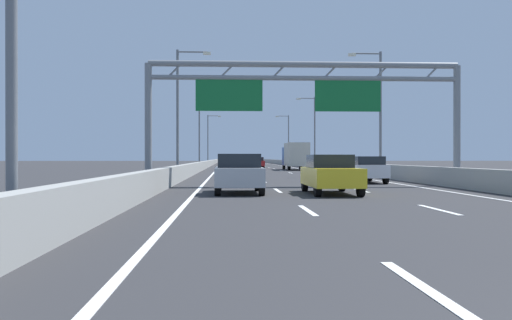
# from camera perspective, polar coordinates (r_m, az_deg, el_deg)

# --- Properties ---
(ground_plane) EXTENTS (260.00, 260.00, 0.00)m
(ground_plane) POSITION_cam_1_polar(r_m,az_deg,el_deg) (102.60, -0.70, -0.53)
(ground_plane) COLOR #2D2D30
(lane_dash_left_0) EXTENTS (0.16, 3.00, 0.01)m
(lane_dash_left_0) POSITION_cam_1_polar(r_m,az_deg,el_deg) (6.54, 16.81, -12.37)
(lane_dash_left_0) COLOR white
(lane_dash_left_0) RESTS_ON ground_plane
(lane_dash_left_1) EXTENTS (0.16, 3.00, 0.01)m
(lane_dash_left_1) POSITION_cam_1_polar(r_m,az_deg,el_deg) (15.23, 5.26, -5.12)
(lane_dash_left_1) COLOR white
(lane_dash_left_1) RESTS_ON ground_plane
(lane_dash_left_2) EXTENTS (0.16, 3.00, 0.01)m
(lane_dash_left_2) POSITION_cam_1_polar(r_m,az_deg,el_deg) (24.15, 2.22, -3.13)
(lane_dash_left_2) COLOR white
(lane_dash_left_2) RESTS_ON ground_plane
(lane_dash_left_3) EXTENTS (0.16, 3.00, 0.01)m
(lane_dash_left_3) POSITION_cam_1_polar(r_m,az_deg,el_deg) (33.11, 0.83, -2.21)
(lane_dash_left_3) COLOR white
(lane_dash_left_3) RESTS_ON ground_plane
(lane_dash_left_4) EXTENTS (0.16, 3.00, 0.01)m
(lane_dash_left_4) POSITION_cam_1_polar(r_m,az_deg,el_deg) (42.09, 0.03, -1.68)
(lane_dash_left_4) COLOR white
(lane_dash_left_4) RESTS_ON ground_plane
(lane_dash_left_5) EXTENTS (0.16, 3.00, 0.01)m
(lane_dash_left_5) POSITION_cam_1_polar(r_m,az_deg,el_deg) (51.08, -0.49, -1.34)
(lane_dash_left_5) COLOR white
(lane_dash_left_5) RESTS_ON ground_plane
(lane_dash_left_6) EXTENTS (0.16, 3.00, 0.01)m
(lane_dash_left_6) POSITION_cam_1_polar(r_m,az_deg,el_deg) (60.07, -0.85, -1.10)
(lane_dash_left_6) COLOR white
(lane_dash_left_6) RESTS_ON ground_plane
(lane_dash_left_7) EXTENTS (0.16, 3.00, 0.01)m
(lane_dash_left_7) POSITION_cam_1_polar(r_m,az_deg,el_deg) (69.06, -1.12, -0.92)
(lane_dash_left_7) COLOR white
(lane_dash_left_7) RESTS_ON ground_plane
(lane_dash_left_8) EXTENTS (0.16, 3.00, 0.01)m
(lane_dash_left_8) POSITION_cam_1_polar(r_m,az_deg,el_deg) (78.05, -1.32, -0.78)
(lane_dash_left_8) COLOR white
(lane_dash_left_8) RESTS_ON ground_plane
(lane_dash_left_9) EXTENTS (0.16, 3.00, 0.01)m
(lane_dash_left_9) POSITION_cam_1_polar(r_m,az_deg,el_deg) (87.05, -1.49, -0.67)
(lane_dash_left_9) COLOR white
(lane_dash_left_9) RESTS_ON ground_plane
(lane_dash_left_10) EXTENTS (0.16, 3.00, 0.01)m
(lane_dash_left_10) POSITION_cam_1_polar(r_m,az_deg,el_deg) (96.05, -1.62, -0.59)
(lane_dash_left_10) COLOR white
(lane_dash_left_10) RESTS_ON ground_plane
(lane_dash_left_11) EXTENTS (0.16, 3.00, 0.01)m
(lane_dash_left_11) POSITION_cam_1_polar(r_m,az_deg,el_deg) (105.04, -1.73, -0.51)
(lane_dash_left_11) COLOR white
(lane_dash_left_11) RESTS_ON ground_plane
(lane_dash_left_12) EXTENTS (0.16, 3.00, 0.01)m
(lane_dash_left_12) POSITION_cam_1_polar(r_m,az_deg,el_deg) (114.04, -1.82, -0.45)
(lane_dash_left_12) COLOR white
(lane_dash_left_12) RESTS_ON ground_plane
(lane_dash_left_13) EXTENTS (0.16, 3.00, 0.01)m
(lane_dash_left_13) POSITION_cam_1_polar(r_m,az_deg,el_deg) (123.04, -1.90, -0.40)
(lane_dash_left_13) COLOR white
(lane_dash_left_13) RESTS_ON ground_plane
(lane_dash_left_14) EXTENTS (0.16, 3.00, 0.01)m
(lane_dash_left_14) POSITION_cam_1_polar(r_m,az_deg,el_deg) (132.04, -1.97, -0.35)
(lane_dash_left_14) COLOR white
(lane_dash_left_14) RESTS_ON ground_plane
(lane_dash_left_15) EXTENTS (0.16, 3.00, 0.01)m
(lane_dash_left_15) POSITION_cam_1_polar(r_m,az_deg,el_deg) (141.03, -2.03, -0.31)
(lane_dash_left_15) COLOR white
(lane_dash_left_15) RESTS_ON ground_plane
(lane_dash_left_16) EXTENTS (0.16, 3.00, 0.01)m
(lane_dash_left_16) POSITION_cam_1_polar(r_m,az_deg,el_deg) (150.03, -2.08, -0.28)
(lane_dash_left_16) COLOR white
(lane_dash_left_16) RESTS_ON ground_plane
(lane_dash_left_17) EXTENTS (0.16, 3.00, 0.01)m
(lane_dash_left_17) POSITION_cam_1_polar(r_m,az_deg,el_deg) (159.03, -2.13, -0.25)
(lane_dash_left_17) COLOR white
(lane_dash_left_17) RESTS_ON ground_plane
(lane_dash_right_1) EXTENTS (0.16, 3.00, 0.01)m
(lane_dash_right_1) POSITION_cam_1_polar(r_m,az_deg,el_deg) (16.14, 18.07, -4.83)
(lane_dash_right_1) COLOR white
(lane_dash_right_1) RESTS_ON ground_plane
(lane_dash_right_2) EXTENTS (0.16, 3.00, 0.01)m
(lane_dash_right_2) POSITION_cam_1_polar(r_m,az_deg,el_deg) (24.73, 10.57, -3.05)
(lane_dash_right_2) COLOR white
(lane_dash_right_2) RESTS_ON ground_plane
(lane_dash_right_3) EXTENTS (0.16, 3.00, 0.01)m
(lane_dash_right_3) POSITION_cam_1_polar(r_m,az_deg,el_deg) (33.54, 6.98, -2.18)
(lane_dash_right_3) COLOR white
(lane_dash_right_3) RESTS_ON ground_plane
(lane_dash_right_4) EXTENTS (0.16, 3.00, 0.01)m
(lane_dash_right_4) POSITION_cam_1_polar(r_m,az_deg,el_deg) (42.43, 4.89, -1.66)
(lane_dash_right_4) COLOR white
(lane_dash_right_4) RESTS_ON ground_plane
(lane_dash_right_5) EXTENTS (0.16, 3.00, 0.01)m
(lane_dash_right_5) POSITION_cam_1_polar(r_m,az_deg,el_deg) (51.35, 3.53, -1.33)
(lane_dash_right_5) COLOR white
(lane_dash_right_5) RESTS_ON ground_plane
(lane_dash_right_6) EXTENTS (0.16, 3.00, 0.01)m
(lane_dash_right_6) POSITION_cam_1_polar(r_m,az_deg,el_deg) (60.30, 2.57, -1.09)
(lane_dash_right_6) COLOR white
(lane_dash_right_6) RESTS_ON ground_plane
(lane_dash_right_7) EXTENTS (0.16, 3.00, 0.01)m
(lane_dash_right_7) POSITION_cam_1_polar(r_m,az_deg,el_deg) (69.26, 1.86, -0.92)
(lane_dash_right_7) COLOR white
(lane_dash_right_7) RESTS_ON ground_plane
(lane_dash_right_8) EXTENTS (0.16, 3.00, 0.01)m
(lane_dash_right_8) POSITION_cam_1_polar(r_m,az_deg,el_deg) (78.24, 1.31, -0.78)
(lane_dash_right_8) COLOR white
(lane_dash_right_8) RESTS_ON ground_plane
(lane_dash_right_9) EXTENTS (0.16, 3.00, 0.01)m
(lane_dash_right_9) POSITION_cam_1_polar(r_m,az_deg,el_deg) (87.21, 0.88, -0.67)
(lane_dash_right_9) COLOR white
(lane_dash_right_9) RESTS_ON ground_plane
(lane_dash_right_10) EXTENTS (0.16, 3.00, 0.01)m
(lane_dash_right_10) POSITION_cam_1_polar(r_m,az_deg,el_deg) (96.19, 0.52, -0.58)
(lane_dash_right_10) COLOR white
(lane_dash_right_10) RESTS_ON ground_plane
(lane_dash_right_11) EXTENTS (0.16, 3.00, 0.01)m
(lane_dash_right_11) POSITION_cam_1_polar(r_m,az_deg,el_deg) (105.18, 0.23, -0.51)
(lane_dash_right_11) COLOR white
(lane_dash_right_11) RESTS_ON ground_plane
(lane_dash_right_12) EXTENTS (0.16, 3.00, 0.01)m
(lane_dash_right_12) POSITION_cam_1_polar(r_m,az_deg,el_deg) (114.16, -0.02, -0.45)
(lane_dash_right_12) COLOR white
(lane_dash_right_12) RESTS_ON ground_plane
(lane_dash_right_13) EXTENTS (0.16, 3.00, 0.01)m
(lane_dash_right_13) POSITION_cam_1_polar(r_m,az_deg,el_deg) (123.15, -0.23, -0.40)
(lane_dash_right_13) COLOR white
(lane_dash_right_13) RESTS_ON ground_plane
(lane_dash_right_14) EXTENTS (0.16, 3.00, 0.01)m
(lane_dash_right_14) POSITION_cam_1_polar(r_m,az_deg,el_deg) (132.14, -0.41, -0.35)
(lane_dash_right_14) COLOR white
(lane_dash_right_14) RESTS_ON ground_plane
(lane_dash_right_15) EXTENTS (0.16, 3.00, 0.01)m
(lane_dash_right_15) POSITION_cam_1_polar(r_m,az_deg,el_deg) (141.13, -0.57, -0.31)
(lane_dash_right_15) COLOR white
(lane_dash_right_15) RESTS_ON ground_plane
(lane_dash_right_16) EXTENTS (0.16, 3.00, 0.01)m
(lane_dash_right_16) POSITION_cam_1_polar(r_m,az_deg,el_deg) (150.13, -0.71, -0.28)
(lane_dash_right_16) COLOR white
(lane_dash_right_16) RESTS_ON ground_plane
(lane_dash_right_17) EXTENTS (0.16, 3.00, 0.01)m
(lane_dash_right_17) POSITION_cam_1_polar(r_m,az_deg,el_deg) (159.12, -0.83, -0.25)
(lane_dash_right_17) COLOR white
(lane_dash_right_17) RESTS_ON ground_plane
(edge_line_left) EXTENTS (0.16, 176.00, 0.01)m
(edge_line_left) POSITION_cam_1_polar(r_m,az_deg,el_deg) (90.53, -3.73, -0.64)
(edge_line_left) COLOR white
(edge_line_left) RESTS_ON ground_plane
(edge_line_right) EXTENTS (0.16, 176.00, 0.01)m
(edge_line_right) POSITION_cam_1_polar(r_m,az_deg,el_deg) (90.99, 2.90, -0.63)
(edge_line_right) COLOR white
(edge_line_right) RESTS_ON ground_plane
(barrier_left) EXTENTS (0.45, 220.00, 0.95)m
(barrier_left) POSITION_cam_1_polar(r_m,az_deg,el_deg) (112.55, -4.41, -0.22)
(barrier_left) COLOR #9E9E99
(barrier_left) RESTS_ON ground_plane
(barrier_right) EXTENTS (0.45, 220.00, 0.95)m
(barrier_right) POSITION_cam_1_polar(r_m,az_deg,el_deg) (113.04, 2.60, -0.22)
(barrier_right) COLOR #9E9E99
(barrier_right) RESTS_ON ground_plane
(sign_gantry) EXTENTS (16.28, 0.36, 6.36)m
(sign_gantry) POSITION_cam_1_polar(r_m,az_deg,el_deg) (28.97, 4.61, 6.96)
(sign_gantry) COLOR gray
(sign_gantry) RESTS_ON ground_plane
(streetlamp_left_mid) EXTENTS (2.58, 0.28, 9.50)m
(streetlamp_left_mid) POSITION_cam_1_polar(r_m,az_deg,el_deg) (42.49, -7.67, 5.61)
(streetlamp_left_mid) COLOR slate
(streetlamp_left_mid) RESTS_ON ground_plane
(streetlamp_right_mid) EXTENTS (2.58, 0.28, 9.50)m
(streetlamp_right_mid) POSITION_cam_1_polar(r_m,az_deg,el_deg) (43.86, 12.25, 5.44)
(streetlamp_right_mid) COLOR slate
(streetlamp_right_mid) RESTS_ON ground_plane
(streetlamp_left_far) EXTENTS (2.58, 0.28, 9.50)m
(streetlamp_left_far) POSITION_cam_1_polar(r_m,az_deg,el_deg) (74.60, -5.61, 3.31)
(streetlamp_left_far) COLOR slate
(streetlamp_left_far) RESTS_ON ground_plane
(streetlamp_right_far) EXTENTS (2.58, 0.28, 9.50)m
(streetlamp_right_far) POSITION_cam_1_polar(r_m,az_deg,el_deg) (75.39, 5.82, 3.28)
(streetlamp_right_far) COLOR slate
(streetlamp_right_far) RESTS_ON ground_plane
(streetlamp_left_distant) EXTENTS (2.58, 0.28, 9.50)m
(streetlamp_left_distant) POSITION_cam_1_polar(r_m,az_deg,el_deg) (106.79, -4.79, 2.39)
(streetlamp_left_distant) COLOR slate
(streetlamp_left_distant) RESTS_ON ground_plane
(streetlamp_right_distant) EXTENTS (2.58, 0.28, 9.50)m
(streetlamp_right_distant) POSITION_cam_1_polar(r_m,az_deg,el_deg) (107.35, 3.20, 2.38)
(streetlamp_right_distant) COLOR slate
(streetlamp_right_distant) RESTS_ON ground_plane
(black_car) EXTENTS (1.81, 4.56, 1.47)m
(black_car) POSITION_cam_1_polar(r_m,az_deg,el_deg) (117.64, -2.77, -0.07)
(black_car) COLOR black
(black_car) RESTS_ON ground_plane
(red_car) EXTENTS (1.87, 4.69, 1.47)m
(red_car) POSITION_cam_1_polar(r_m,az_deg,el_deg) (73.12, 0.07, -0.26)
(red_car) COLOR red
(red_car) RESTS_ON ground_plane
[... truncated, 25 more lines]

